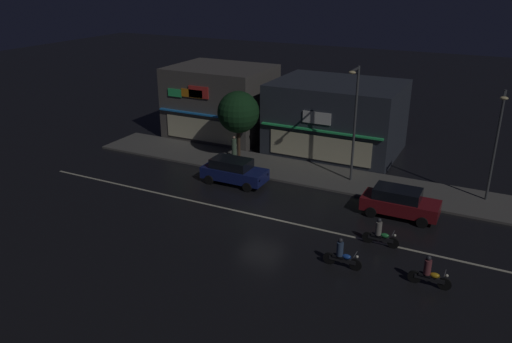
{
  "coord_description": "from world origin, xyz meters",
  "views": [
    {
      "loc": [
        11.43,
        -23.53,
        13.13
      ],
      "look_at": [
        -2.19,
        3.61,
        1.13
      ],
      "focal_mm": 35.64,
      "sensor_mm": 36.0,
      "label": 1
    }
  ],
  "objects": [
    {
      "name": "street_tree",
      "position": [
        -5.58,
        7.54,
        3.71
      ],
      "size": [
        3.02,
        3.02,
        5.09
      ],
      "color": "#473323",
      "rests_on": "sidewalk_far"
    },
    {
      "name": "parked_car_near_kerb",
      "position": [
        -3.86,
        3.64,
        0.87
      ],
      "size": [
        4.3,
        1.98,
        1.67
      ],
      "rotation": [
        0.0,
        0.0,
        3.14
      ],
      "color": "navy",
      "rests_on": "ground"
    },
    {
      "name": "motorcycle_opposite_lane",
      "position": [
        9.66,
        -2.86,
        0.63
      ],
      "size": [
        1.9,
        0.6,
        1.52
      ],
      "rotation": [
        0.0,
        0.0,
        3.08
      ],
      "color": "black",
      "rests_on": "ground"
    },
    {
      "name": "parked_car_trailing",
      "position": [
        6.96,
        3.64,
        0.87
      ],
      "size": [
        4.3,
        1.98,
        1.67
      ],
      "rotation": [
        0.0,
        0.0,
        3.14
      ],
      "color": "maroon",
      "rests_on": "ground"
    },
    {
      "name": "motorcycle_lead",
      "position": [
        6.82,
        -0.23,
        0.63
      ],
      "size": [
        1.9,
        0.6,
        1.52
      ],
      "rotation": [
        0.0,
        0.0,
        3.08
      ],
      "color": "black",
      "rests_on": "ground"
    },
    {
      "name": "pedestrian_on_sidewalk",
      "position": [
        -5.68,
        6.99,
        1.04
      ],
      "size": [
        0.35,
        0.35,
        1.93
      ],
      "rotation": [
        0.0,
        0.0,
        3.28
      ],
      "color": "#4C664C",
      "rests_on": "sidewalk_far"
    },
    {
      "name": "traffic_cone",
      "position": [
        -4.55,
        4.44,
        0.28
      ],
      "size": [
        0.36,
        0.36,
        0.55
      ],
      "primitive_type": "cone",
      "color": "orange",
      "rests_on": "ground"
    },
    {
      "name": "motorcycle_following",
      "position": [
        5.7,
        -3.09,
        0.63
      ],
      "size": [
        1.9,
        0.6,
        1.52
      ],
      "rotation": [
        0.0,
        0.0,
        3.21
      ],
      "color": "black",
      "rests_on": "ground"
    },
    {
      "name": "streetlamp_west",
      "position": [
        3.02,
        7.12,
        4.58
      ],
      "size": [
        0.44,
        1.64,
        7.58
      ],
      "color": "#47494C",
      "rests_on": "sidewalk_far"
    },
    {
      "name": "streetlamp_mid",
      "position": [
        11.33,
        7.78,
        4.16
      ],
      "size": [
        0.44,
        1.64,
        6.77
      ],
      "color": "#47494C",
      "rests_on": "sidewalk_far"
    },
    {
      "name": "storefront_left_block",
      "position": [
        -10.01,
        12.6,
        2.91
      ],
      "size": [
        8.06,
        6.65,
        5.83
      ],
      "color": "#56514C",
      "rests_on": "ground"
    },
    {
      "name": "storefront_center_block",
      "position": [
        -0.0,
        13.0,
        2.69
      ],
      "size": [
        9.55,
        7.45,
        5.39
      ],
      "color": "#2D333D",
      "rests_on": "ground"
    },
    {
      "name": "sidewalk_far",
      "position": [
        0.0,
        7.26,
        0.07
      ],
      "size": [
        33.38,
        4.19,
        0.14
      ],
      "primitive_type": "cube",
      "color": "#5B5954",
      "rests_on": "ground"
    },
    {
      "name": "ground_plane",
      "position": [
        0.0,
        0.0,
        0.0
      ],
      "size": [
        140.0,
        140.0,
        0.0
      ],
      "primitive_type": "plane",
      "color": "black"
    },
    {
      "name": "lane_divider_stripe",
      "position": [
        0.0,
        0.0,
        0.01
      ],
      "size": [
        31.71,
        0.16,
        0.01
      ],
      "primitive_type": "cube",
      "color": "beige",
      "rests_on": "ground"
    }
  ]
}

